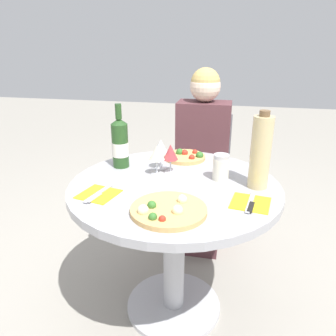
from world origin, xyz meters
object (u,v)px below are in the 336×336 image
Objects in this scene: dining_table at (174,214)px; pizza_large at (168,210)px; chair_behind_diner at (202,176)px; tall_carafe at (261,152)px; wine_bottle at (120,143)px; seated_diner at (201,167)px.

pizza_large is (0.03, -0.28, 0.17)m from dining_table.
pizza_large is (-0.02, -1.11, 0.31)m from chair_behind_diner.
tall_carafe is at bearing 42.65° from pizza_large.
wine_bottle is (-0.34, 0.43, 0.11)m from pizza_large.
wine_bottle reaches higher than dining_table.
wine_bottle is at bearing 127.99° from pizza_large.
wine_bottle reaches higher than chair_behind_diner.
seated_diner reaches higher than wine_bottle.
chair_behind_diner is at bearing -90.00° from seated_diner.
tall_carafe is (0.32, -0.79, 0.46)m from chair_behind_diner.
pizza_large is 0.56m from wine_bottle.
pizza_large is at bearing 88.74° from seated_diner.
chair_behind_diner is at bearing 88.89° from pizza_large.
seated_diner reaches higher than tall_carafe.
chair_behind_diner is 0.87m from wine_bottle.
dining_table is 3.29× the size of pizza_large.
seated_diner is at bearing 86.10° from dining_table.
wine_bottle is (-0.36, -0.54, 0.31)m from seated_diner.
seated_diner is 0.72m from wine_bottle.
tall_carafe is (0.34, 0.31, 0.15)m from pizza_large.
dining_table is 0.45m from wine_bottle.
pizza_large is at bearing 88.89° from chair_behind_diner.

